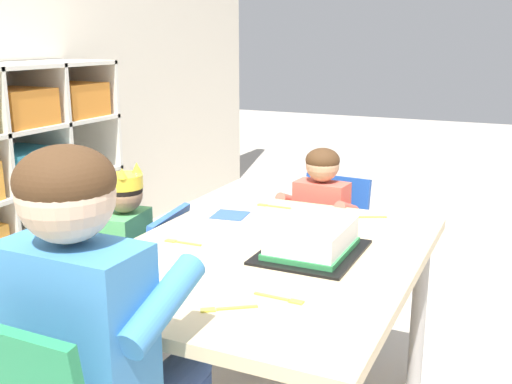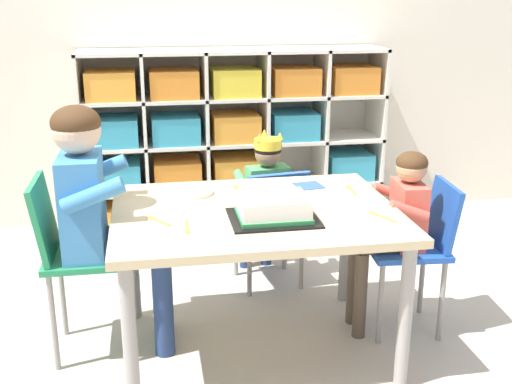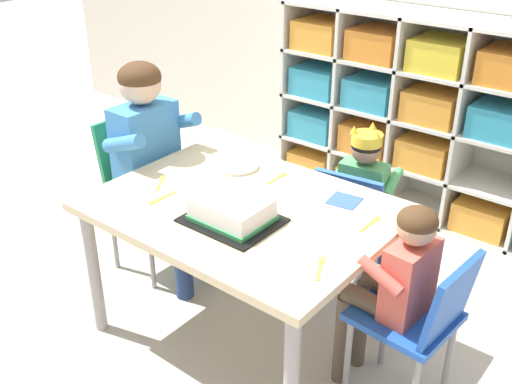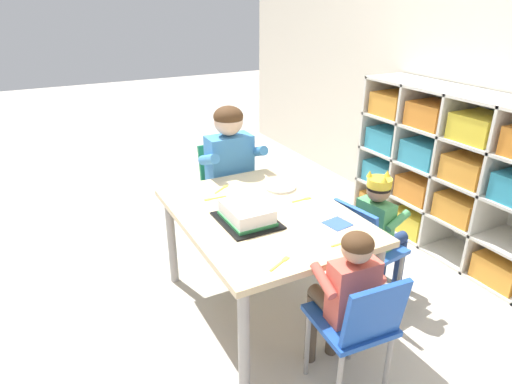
{
  "view_description": "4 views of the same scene",
  "coord_description": "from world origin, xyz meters",
  "px_view_note": "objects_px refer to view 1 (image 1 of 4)",
  "views": [
    {
      "loc": [
        -1.54,
        -0.69,
        1.26
      ],
      "look_at": [
        -0.02,
        0.02,
        0.82
      ],
      "focal_mm": 42.39,
      "sensor_mm": 36.0,
      "label": 1
    },
    {
      "loc": [
        -0.41,
        -2.39,
        1.49
      ],
      "look_at": [
        0.0,
        -0.01,
        0.71
      ],
      "focal_mm": 44.6,
      "sensor_mm": 36.0,
      "label": 2
    },
    {
      "loc": [
        1.34,
        -1.59,
        1.78
      ],
      "look_at": [
        0.07,
        -0.01,
        0.72
      ],
      "focal_mm": 42.59,
      "sensor_mm": 36.0,
      "label": 3
    },
    {
      "loc": [
        1.88,
        -1.03,
        1.71
      ],
      "look_at": [
        0.01,
        -0.05,
        0.77
      ],
      "focal_mm": 31.25,
      "sensor_mm": 36.0,
      "label": 4
    }
  ],
  "objects_px": {
    "guest_at_table_side": "(316,224)",
    "activity_table": "(266,275)",
    "adult_helper_seated": "(98,326)",
    "fork_near_cake_tray": "(225,309)",
    "fork_by_napkin": "(181,242)",
    "fork_scattered_mid_table": "(282,299)",
    "classroom_chair_guest_side": "(326,245)",
    "fork_near_child_seat": "(272,206)",
    "birthday_cake_on_tray": "(312,241)",
    "paper_plate_stack": "(150,264)",
    "child_with_crown": "(117,245)",
    "fork_beside_plate_stack": "(365,217)",
    "classroom_chair_blue": "(145,281)"
  },
  "relations": [
    {
      "from": "guest_at_table_side",
      "to": "activity_table",
      "type": "bearing_deg",
      "value": -79.48
    },
    {
      "from": "adult_helper_seated",
      "to": "activity_table",
      "type": "bearing_deg",
      "value": -99.95
    },
    {
      "from": "fork_near_cake_tray",
      "to": "fork_by_napkin",
      "type": "distance_m",
      "value": 0.5
    },
    {
      "from": "adult_helper_seated",
      "to": "fork_scattered_mid_table",
      "type": "relative_size",
      "value": 8.08
    },
    {
      "from": "classroom_chair_guest_side",
      "to": "guest_at_table_side",
      "type": "height_order",
      "value": "guest_at_table_side"
    },
    {
      "from": "guest_at_table_side",
      "to": "fork_near_child_seat",
      "type": "relative_size",
      "value": 6.29
    },
    {
      "from": "adult_helper_seated",
      "to": "fork_scattered_mid_table",
      "type": "distance_m",
      "value": 0.44
    },
    {
      "from": "adult_helper_seated",
      "to": "classroom_chair_guest_side",
      "type": "bearing_deg",
      "value": -91.84
    },
    {
      "from": "fork_by_napkin",
      "to": "guest_at_table_side",
      "type": "bearing_deg",
      "value": 71.56
    },
    {
      "from": "birthday_cake_on_tray",
      "to": "paper_plate_stack",
      "type": "height_order",
      "value": "birthday_cake_on_tray"
    },
    {
      "from": "birthday_cake_on_tray",
      "to": "fork_by_napkin",
      "type": "xyz_separation_m",
      "value": [
        -0.08,
        0.4,
        -0.04
      ]
    },
    {
      "from": "child_with_crown",
      "to": "fork_beside_plate_stack",
      "type": "distance_m",
      "value": 0.92
    },
    {
      "from": "classroom_chair_blue",
      "to": "adult_helper_seated",
      "type": "bearing_deg",
      "value": 22.14
    },
    {
      "from": "adult_helper_seated",
      "to": "fork_by_napkin",
      "type": "xyz_separation_m",
      "value": [
        0.59,
        0.16,
        -0.02
      ]
    },
    {
      "from": "activity_table",
      "to": "child_with_crown",
      "type": "height_order",
      "value": "child_with_crown"
    },
    {
      "from": "classroom_chair_guest_side",
      "to": "fork_by_napkin",
      "type": "bearing_deg",
      "value": -101.14
    },
    {
      "from": "fork_scattered_mid_table",
      "to": "fork_beside_plate_stack",
      "type": "xyz_separation_m",
      "value": [
        0.76,
        -0.0,
        0.0
      ]
    },
    {
      "from": "fork_scattered_mid_table",
      "to": "fork_beside_plate_stack",
      "type": "height_order",
      "value": "same"
    },
    {
      "from": "activity_table",
      "to": "adult_helper_seated",
      "type": "relative_size",
      "value": 1.08
    },
    {
      "from": "birthday_cake_on_tray",
      "to": "fork_by_napkin",
      "type": "height_order",
      "value": "birthday_cake_on_tray"
    },
    {
      "from": "activity_table",
      "to": "fork_scattered_mid_table",
      "type": "height_order",
      "value": "fork_scattered_mid_table"
    },
    {
      "from": "child_with_crown",
      "to": "classroom_chair_guest_side",
      "type": "height_order",
      "value": "child_with_crown"
    },
    {
      "from": "fork_scattered_mid_table",
      "to": "guest_at_table_side",
      "type": "bearing_deg",
      "value": -73.58
    },
    {
      "from": "activity_table",
      "to": "adult_helper_seated",
      "type": "height_order",
      "value": "adult_helper_seated"
    },
    {
      "from": "birthday_cake_on_tray",
      "to": "fork_by_napkin",
      "type": "bearing_deg",
      "value": 101.97
    },
    {
      "from": "child_with_crown",
      "to": "adult_helper_seated",
      "type": "bearing_deg",
      "value": 28.2
    },
    {
      "from": "adult_helper_seated",
      "to": "fork_near_child_seat",
      "type": "distance_m",
      "value": 1.09
    },
    {
      "from": "classroom_chair_guest_side",
      "to": "fork_near_child_seat",
      "type": "bearing_deg",
      "value": -109.65
    },
    {
      "from": "classroom_chair_guest_side",
      "to": "guest_at_table_side",
      "type": "bearing_deg",
      "value": -90.0
    },
    {
      "from": "guest_at_table_side",
      "to": "fork_by_napkin",
      "type": "relative_size",
      "value": 6.69
    },
    {
      "from": "child_with_crown",
      "to": "fork_near_child_seat",
      "type": "relative_size",
      "value": 6.14
    },
    {
      "from": "activity_table",
      "to": "fork_by_napkin",
      "type": "relative_size",
      "value": 9.19
    },
    {
      "from": "child_with_crown",
      "to": "classroom_chair_blue",
      "type": "bearing_deg",
      "value": 89.32
    },
    {
      "from": "fork_scattered_mid_table",
      "to": "birthday_cake_on_tray",
      "type": "bearing_deg",
      "value": -80.16
    },
    {
      "from": "classroom_chair_guest_side",
      "to": "fork_near_cake_tray",
      "type": "height_order",
      "value": "classroom_chair_guest_side"
    },
    {
      "from": "classroom_chair_blue",
      "to": "guest_at_table_side",
      "type": "distance_m",
      "value": 0.7
    },
    {
      "from": "child_with_crown",
      "to": "fork_near_child_seat",
      "type": "distance_m",
      "value": 0.6
    },
    {
      "from": "paper_plate_stack",
      "to": "fork_scattered_mid_table",
      "type": "bearing_deg",
      "value": -96.17
    },
    {
      "from": "paper_plate_stack",
      "to": "fork_beside_plate_stack",
      "type": "relative_size",
      "value": 1.47
    },
    {
      "from": "guest_at_table_side",
      "to": "fork_near_cake_tray",
      "type": "bearing_deg",
      "value": -77.98
    },
    {
      "from": "classroom_chair_guest_side",
      "to": "paper_plate_stack",
      "type": "xyz_separation_m",
      "value": [
        -0.98,
        0.19,
        0.23
      ]
    },
    {
      "from": "classroom_chair_guest_side",
      "to": "paper_plate_stack",
      "type": "height_order",
      "value": "classroom_chair_guest_side"
    },
    {
      "from": "fork_near_child_seat",
      "to": "fork_near_cake_tray",
      "type": "bearing_deg",
      "value": -73.48
    },
    {
      "from": "adult_helper_seated",
      "to": "fork_scattered_mid_table",
      "type": "xyz_separation_m",
      "value": [
        0.34,
        -0.28,
        -0.02
      ]
    },
    {
      "from": "activity_table",
      "to": "fork_near_child_seat",
      "type": "distance_m",
      "value": 0.5
    },
    {
      "from": "adult_helper_seated",
      "to": "fork_beside_plate_stack",
      "type": "relative_size",
      "value": 8.21
    },
    {
      "from": "fork_near_cake_tray",
      "to": "fork_by_napkin",
      "type": "xyz_separation_m",
      "value": [
        0.36,
        0.35,
        0.0
      ]
    },
    {
      "from": "paper_plate_stack",
      "to": "fork_beside_plate_stack",
      "type": "xyz_separation_m",
      "value": [
        0.71,
        -0.42,
        -0.01
      ]
    },
    {
      "from": "classroom_chair_guest_side",
      "to": "fork_near_child_seat",
      "type": "distance_m",
      "value": 0.38
    },
    {
      "from": "birthday_cake_on_tray",
      "to": "activity_table",
      "type": "bearing_deg",
      "value": 112.11
    }
  ]
}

